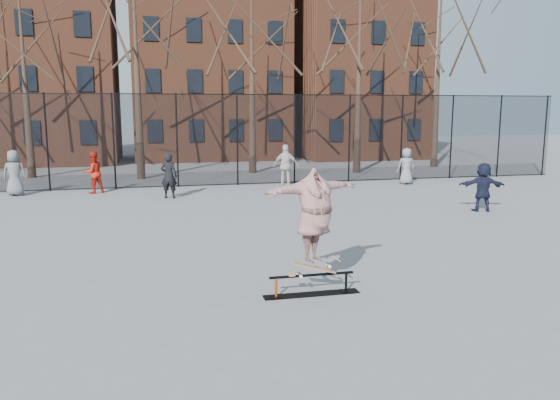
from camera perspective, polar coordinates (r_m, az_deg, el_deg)
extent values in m
plane|color=slate|center=(11.55, -0.40, -7.38)|extent=(100.00, 100.00, 0.00)
cube|color=black|center=(10.14, 3.32, -9.80)|extent=(1.79, 0.27, 0.01)
cylinder|color=red|center=(9.93, -0.40, -9.13)|extent=(0.05, 0.05, 0.37)
cylinder|color=black|center=(10.29, 6.92, -8.53)|extent=(0.05, 0.05, 0.37)
cylinder|color=black|center=(10.03, 3.34, -7.84)|extent=(1.58, 0.05, 0.05)
imported|color=#5B327F|center=(9.79, 3.62, -2.35)|extent=(2.14, 1.36, 1.70)
imported|color=#5A5A5F|center=(23.50, -26.00, 2.56)|extent=(0.91, 0.62, 1.79)
imported|color=black|center=(20.98, -11.53, 2.49)|extent=(0.71, 0.57, 1.70)
imported|color=#B31D0F|center=(23.03, -18.93, 2.73)|extent=(1.01, 0.95, 1.66)
imported|color=#BAB8AC|center=(23.51, 0.62, 3.59)|extent=(1.15, 0.70, 1.84)
imported|color=black|center=(19.15, 20.43, 1.29)|extent=(1.57, 0.85, 1.62)
imported|color=slate|center=(24.99, 13.06, 3.46)|extent=(0.83, 0.57, 1.63)
cylinder|color=black|center=(24.17, -23.17, 5.56)|extent=(0.07, 0.07, 4.00)
cylinder|color=black|center=(23.86, -16.99, 5.87)|extent=(0.07, 0.07, 4.00)
cylinder|color=black|center=(23.84, -10.71, 6.12)|extent=(0.07, 0.07, 4.00)
cylinder|color=black|center=(24.09, -4.49, 6.29)|extent=(0.07, 0.07, 4.00)
cylinder|color=black|center=(24.62, 1.54, 6.38)|extent=(0.07, 0.07, 4.00)
cylinder|color=black|center=(25.40, 7.26, 6.41)|extent=(0.07, 0.07, 4.00)
cylinder|color=black|center=(26.42, 12.59, 6.38)|extent=(0.07, 0.07, 4.00)
cylinder|color=black|center=(27.64, 17.48, 6.30)|extent=(0.07, 0.07, 4.00)
cylinder|color=black|center=(29.05, 21.93, 6.19)|extent=(0.07, 0.07, 4.00)
cylinder|color=black|center=(30.61, 25.94, 6.05)|extent=(0.07, 0.07, 4.00)
cube|color=black|center=(23.94, -7.34, 6.22)|extent=(34.00, 0.01, 4.00)
cylinder|color=black|center=(23.91, -7.45, 10.91)|extent=(34.00, 0.04, 0.04)
cone|color=black|center=(29.23, -25.31, 6.59)|extent=(0.40, 0.40, 4.62)
cone|color=black|center=(27.30, -14.45, 7.05)|extent=(0.40, 0.40, 4.62)
cone|color=black|center=(29.02, -3.39, 7.46)|extent=(0.40, 0.40, 4.62)
cone|color=black|center=(29.22, 7.83, 7.41)|extent=(0.40, 0.40, 4.62)
cone|color=black|center=(32.74, 16.11, 7.35)|extent=(0.40, 0.40, 4.62)
cube|color=brown|center=(37.45, -23.85, 12.81)|extent=(9.00, 7.00, 12.00)
cube|color=brown|center=(37.12, -7.26, 14.34)|extent=(10.00, 7.00, 13.00)
cube|color=brown|center=(39.38, 7.77, 12.59)|extent=(8.00, 7.00, 11.00)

